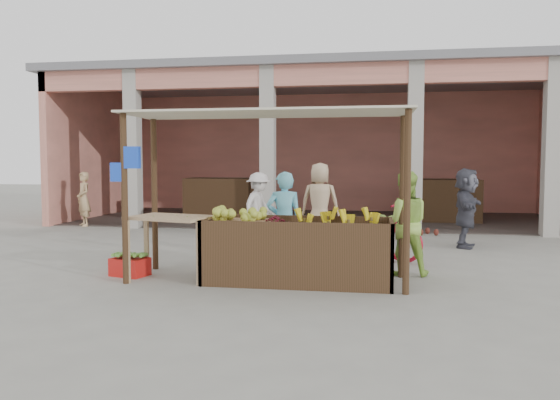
% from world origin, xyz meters
% --- Properties ---
extents(ground, '(60.00, 60.00, 0.00)m').
position_xyz_m(ground, '(0.00, 0.00, 0.00)').
color(ground, gray).
rests_on(ground, ground).
extents(market_building, '(14.40, 6.40, 4.20)m').
position_xyz_m(market_building, '(0.05, 8.93, 2.70)').
color(market_building, '#F0917E').
rests_on(market_building, ground).
extents(fruit_stall, '(2.60, 0.95, 0.80)m').
position_xyz_m(fruit_stall, '(0.50, 0.00, 0.40)').
color(fruit_stall, '#482D1C').
rests_on(fruit_stall, ground).
extents(stall_awning, '(4.09, 1.35, 2.39)m').
position_xyz_m(stall_awning, '(-0.01, 0.06, 1.98)').
color(stall_awning, '#482D1C').
rests_on(stall_awning, ground).
extents(banana_heap, '(1.03, 0.56, 0.19)m').
position_xyz_m(banana_heap, '(1.03, 0.05, 0.89)').
color(banana_heap, yellow).
rests_on(banana_heap, fruit_stall).
extents(melon_tray, '(0.83, 0.72, 0.21)m').
position_xyz_m(melon_tray, '(-0.37, 0.03, 0.90)').
color(melon_tray, '#9D7151').
rests_on(melon_tray, fruit_stall).
extents(berry_heap, '(0.43, 0.35, 0.14)m').
position_xyz_m(berry_heap, '(0.18, 0.01, 0.87)').
color(berry_heap, maroon).
rests_on(berry_heap, fruit_stall).
extents(side_table, '(1.28, 1.01, 0.92)m').
position_xyz_m(side_table, '(-1.32, -0.10, 0.77)').
color(side_table, tan).
rests_on(side_table, ground).
extents(papaya_pile, '(0.63, 0.36, 0.18)m').
position_xyz_m(papaya_pile, '(-1.32, -0.10, 1.01)').
color(papaya_pile, '#518B2D').
rests_on(papaya_pile, side_table).
extents(red_crate, '(0.59, 0.49, 0.27)m').
position_xyz_m(red_crate, '(-2.02, 0.05, 0.13)').
color(red_crate, red).
rests_on(red_crate, ground).
extents(plantain_bundle, '(0.43, 0.30, 0.09)m').
position_xyz_m(plantain_bundle, '(-2.02, 0.05, 0.31)').
color(plantain_bundle, '#5C9937').
rests_on(plantain_bundle, red_crate).
extents(produce_sacks, '(0.78, 0.73, 0.59)m').
position_xyz_m(produce_sacks, '(2.82, 5.42, 0.30)').
color(produce_sacks, maroon).
rests_on(produce_sacks, ground).
extents(vendor_blue, '(0.68, 0.55, 1.64)m').
position_xyz_m(vendor_blue, '(0.17, 0.85, 0.82)').
color(vendor_blue, '#69CAE7').
rests_on(vendor_blue, ground).
extents(vendor_green, '(0.81, 0.50, 1.64)m').
position_xyz_m(vendor_green, '(1.99, 0.78, 0.82)').
color(vendor_green, '#9AC64A').
rests_on(vendor_green, ground).
extents(motorcycle, '(1.40, 2.08, 1.03)m').
position_xyz_m(motorcycle, '(1.49, 2.04, 0.52)').
color(motorcycle, '#A41024').
rests_on(motorcycle, ground).
extents(shopper_a, '(0.83, 1.13, 1.58)m').
position_xyz_m(shopper_a, '(-0.91, 4.12, 0.79)').
color(shopper_a, silver).
rests_on(shopper_a, ground).
extents(shopper_c, '(0.94, 0.65, 1.85)m').
position_xyz_m(shopper_c, '(0.43, 4.05, 0.93)').
color(shopper_c, tan).
rests_on(shopper_c, ground).
extents(shopper_d, '(1.00, 1.64, 1.65)m').
position_xyz_m(shopper_d, '(3.36, 3.67, 0.83)').
color(shopper_d, '#444450').
rests_on(shopper_d, ground).
extents(shopper_e, '(0.69, 0.68, 1.49)m').
position_xyz_m(shopper_e, '(-5.95, 5.75, 0.74)').
color(shopper_e, tan).
rests_on(shopper_e, ground).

